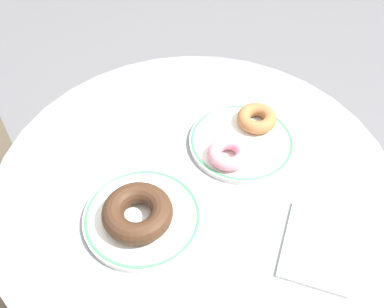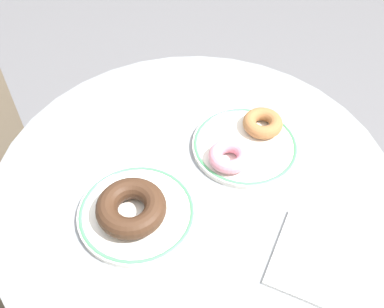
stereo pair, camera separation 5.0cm
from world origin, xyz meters
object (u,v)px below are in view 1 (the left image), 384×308
(donut_chocolate, at_px, (137,213))
(paper_napkin, at_px, (318,247))
(plate_left, at_px, (143,217))
(cafe_table, at_px, (195,247))
(donut_cinnamon, at_px, (257,118))
(donut_pink_frosted, at_px, (229,153))
(plate_right, at_px, (242,142))

(donut_chocolate, bearing_deg, paper_napkin, -68.38)
(plate_left, bearing_deg, cafe_table, -15.59)
(donut_cinnamon, distance_m, paper_napkin, 0.27)
(donut_cinnamon, xyz_separation_m, donut_pink_frosted, (-0.10, 0.00, 0.00))
(cafe_table, height_order, plate_left, plate_left)
(plate_right, bearing_deg, cafe_table, 165.04)
(donut_pink_frosted, xyz_separation_m, paper_napkin, (-0.08, -0.20, -0.02))
(donut_chocolate, xyz_separation_m, paper_napkin, (0.10, -0.26, -0.03))
(plate_right, relative_size, donut_pink_frosted, 2.60)
(plate_left, height_order, plate_right, same)
(cafe_table, bearing_deg, donut_pink_frosted, -25.72)
(cafe_table, relative_size, donut_chocolate, 6.84)
(donut_pink_frosted, bearing_deg, plate_right, -0.76)
(cafe_table, distance_m, donut_pink_frosted, 0.27)
(cafe_table, distance_m, donut_chocolate, 0.29)
(plate_right, bearing_deg, donut_pink_frosted, 179.24)
(donut_chocolate, distance_m, donut_cinnamon, 0.30)
(donut_chocolate, relative_size, donut_pink_frosted, 1.50)
(plate_left, height_order, donut_pink_frosted, donut_pink_frosted)
(donut_chocolate, relative_size, donut_cinnamon, 1.50)
(plate_left, bearing_deg, donut_pink_frosted, -19.30)
(donut_cinnamon, bearing_deg, plate_left, 166.70)
(donut_chocolate, bearing_deg, plate_left, -8.19)
(donut_cinnamon, relative_size, donut_pink_frosted, 1.00)
(cafe_table, distance_m, plate_left, 0.27)
(cafe_table, relative_size, plate_right, 3.96)
(cafe_table, bearing_deg, donut_cinnamon, -11.71)
(donut_cinnamon, xyz_separation_m, paper_napkin, (-0.19, -0.19, -0.02))
(cafe_table, distance_m, paper_napkin, 0.33)
(plate_right, xyz_separation_m, donut_cinnamon, (0.05, -0.00, 0.02))
(donut_chocolate, distance_m, paper_napkin, 0.28)
(cafe_table, distance_m, donut_cinnamon, 0.31)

